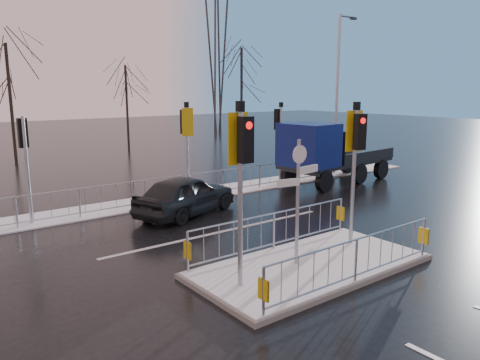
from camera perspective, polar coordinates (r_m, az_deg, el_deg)
ground at (r=11.96m, az=8.56°, el=-10.59°), size 120.00×120.00×0.00m
snow_verge at (r=18.67m, az=-10.73°, el=-2.63°), size 30.00×2.00×0.04m
lane_markings at (r=11.75m, az=9.75°, el=-11.02°), size 8.00×11.38×0.01m
traffic_island at (r=11.82m, az=8.54°, el=-8.83°), size 6.00×3.04×4.15m
far_kerb_fixtures at (r=18.15m, az=-9.29°, el=0.26°), size 18.00×0.65×3.83m
car_far_lane at (r=16.57m, az=-6.62°, el=-1.81°), size 4.49×2.96×1.42m
flatbed_truck at (r=21.59m, az=9.83°, el=3.36°), size 6.40×2.79×2.89m
tree_far_a at (r=30.28m, az=-26.36°, el=10.83°), size 3.75×3.75×7.08m
tree_far_b at (r=34.64m, az=-13.69°, el=10.49°), size 3.25×3.25×6.14m
tree_far_c at (r=36.18m, az=0.19°, el=12.34°), size 4.00×4.00×7.55m
street_lamp_right at (r=24.67m, az=11.88°, el=10.89°), size 1.25×0.18×8.00m
pylon_wires at (r=45.65m, az=-4.08°, el=19.49°), size 70.00×2.38×19.97m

